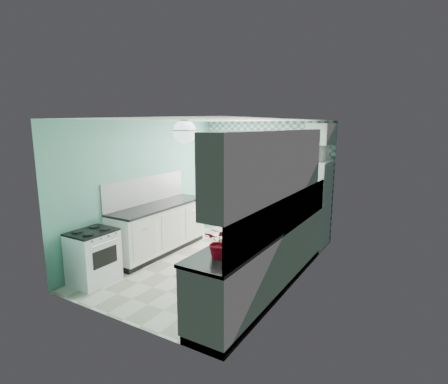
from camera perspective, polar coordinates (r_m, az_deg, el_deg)
The scene contains 26 objects.
floor at distance 6.37m, azimuth -1.57°, elevation -11.54°, with size 3.00×4.40×0.02m, color white.
ceiling at distance 5.89m, azimuth -1.70°, elevation 11.78°, with size 3.00×4.40×0.02m, color white.
wall_back at distance 7.93m, azimuth 6.93°, elevation 2.34°, with size 3.00×0.02×2.50m, color #5EA692.
wall_front at distance 4.35m, azimuth -17.43°, elevation -5.22°, with size 3.00×0.02×2.50m, color #5EA692.
wall_left at distance 6.91m, azimuth -12.28°, elevation 0.91°, with size 0.02×4.40×2.50m, color #5EA692.
wall_right at distance 5.36m, azimuth 12.15°, elevation -1.94°, with size 0.02×4.40×2.50m, color #5EA692.
accent_wall at distance 7.91m, azimuth 6.87°, elevation 2.32°, with size 3.00×0.01×2.50m, color teal.
window at distance 7.99m, azimuth 4.53°, elevation 4.62°, with size 1.04×0.05×1.44m.
backsplash_right at distance 5.02m, azimuth 10.42°, elevation -3.41°, with size 0.02×3.60×0.51m, color white.
backsplash_left at distance 6.85m, azimuth -12.55°, elevation 0.35°, with size 0.02×2.15×0.51m, color white.
upper_cabinets_right at distance 4.76m, azimuth 8.14°, elevation 4.53°, with size 0.33×3.20×0.90m, color white.
upper_cabinet_fridge at distance 7.05m, azimuth 15.67°, elevation 9.13°, with size 0.40×0.74×0.40m, color white.
ceiling_light at distance 5.23m, azimuth -6.45°, elevation 9.78°, with size 0.34×0.34×0.35m.
base_cabinets_right at distance 5.35m, azimuth 7.20°, elevation -10.80°, with size 0.60×3.60×0.90m, color white.
countertop_right at distance 5.20m, azimuth 7.17°, elevation -5.95°, with size 0.63×3.60×0.04m, color black.
base_cabinets_left at distance 6.84m, azimuth -10.52°, elevation -6.03°, with size 0.60×2.15×0.90m, color white.
countertop_left at distance 6.71m, azimuth -10.56°, elevation -2.20°, with size 0.63×2.15×0.04m, color black.
fridge at distance 7.24m, azimuth 13.60°, elevation -1.83°, with size 0.75×0.74×1.72m.
stove at distance 5.84m, azimuth -20.55°, elevation -9.74°, with size 0.54×0.68×0.81m.
sink at distance 5.89m, azimuth 10.41°, elevation -3.92°, with size 0.51×0.43×0.53m.
rug at distance 6.32m, azimuth 0.97°, elevation -11.52°, with size 0.74×1.06×0.02m, color maroon.
dish_towel at distance 6.58m, azimuth 9.25°, elevation -6.38°, with size 0.02×0.23×0.35m, color #549B90.
fruit_bowl at distance 4.23m, azimuth 1.26°, elevation -9.16°, with size 0.23×0.23×0.06m, color white.
potted_plant at distance 3.96m, azimuth -0.67°, elevation -8.23°, with size 0.33×0.28×0.36m, color red.
soap_bottle at distance 6.17m, azimuth 11.96°, elevation -2.33°, with size 0.08×0.08×0.18m, color silver.
microwave at distance 7.09m, azimuth 13.97°, elevation 6.33°, with size 0.61×0.42×0.34m, color white.
Camera 1 is at (3.15, -4.97, 2.42)m, focal length 28.00 mm.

